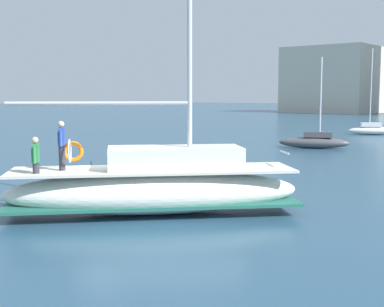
% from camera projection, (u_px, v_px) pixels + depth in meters
% --- Properties ---
extents(ground_plane, '(400.00, 400.00, 0.00)m').
position_uv_depth(ground_plane, '(117.00, 205.00, 18.27)').
color(ground_plane, '#284C66').
extents(main_sailboat, '(8.30, 8.66, 13.46)m').
position_uv_depth(main_sailboat, '(156.00, 186.00, 16.90)').
color(main_sailboat, white).
rests_on(main_sailboat, ground).
extents(moored_sloop_near, '(4.65, 3.52, 8.31)m').
position_uv_depth(moored_sloop_near, '(373.00, 129.00, 50.38)').
color(moored_sloop_near, white).
rests_on(moored_sloop_near, ground).
extents(moored_catamaran, '(5.03, 3.24, 6.55)m').
position_uv_depth(moored_catamaran, '(315.00, 141.00, 37.58)').
color(moored_catamaran, '#4C4C51').
rests_on(moored_catamaran, ground).
extents(mooring_buoy, '(0.55, 0.55, 0.87)m').
position_uv_depth(mooring_buoy, '(91.00, 174.00, 24.25)').
color(mooring_buoy, '#EA4C19').
rests_on(mooring_buoy, ground).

